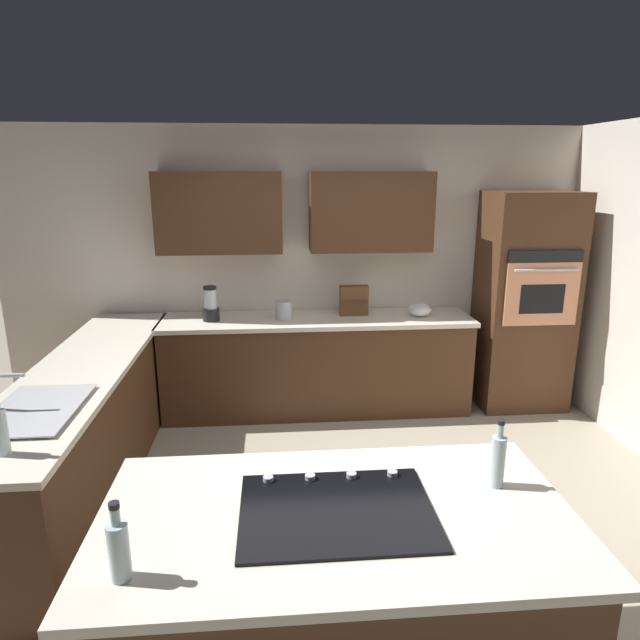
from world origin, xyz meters
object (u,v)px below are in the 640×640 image
dish_soap_bottle (1,430)px  second_bottle (498,459)px  wall_oven (525,302)px  cooktop (337,510)px  sink_unit (34,409)px  oil_bottle (119,549)px  spice_rack (354,300)px  kettle (284,310)px  blender (211,306)px  mixing_bowl (420,310)px

dish_soap_bottle → second_bottle: 2.26m
wall_oven → cooktop: size_ratio=2.66×
sink_unit → oil_bottle: oil_bottle is taller
spice_rack → oil_bottle: bearing=69.5°
kettle → dish_soap_bottle: dish_soap_bottle is taller
dish_soap_bottle → oil_bottle: size_ratio=1.10×
wall_oven → cooktop: 3.63m
kettle → second_bottle: size_ratio=0.55×
sink_unit → blender: 2.04m
wall_oven → sink_unit: (3.68, 1.89, -0.09)m
cooktop → mixing_bowl: (-1.10, -2.94, 0.05)m
oil_bottle → mixing_bowl: bearing=-119.7°
cooktop → spice_rack: 3.08m
kettle → sink_unit: bearing=52.7°
kettle → oil_bottle: 3.30m
wall_oven → spice_rack: (1.60, -0.08, 0.02)m
dish_soap_bottle → spice_rack: bearing=-129.5°
kettle → cooktop: bearing=92.9°
cooktop → blender: blender is taller
kettle → mixing_bowl: bearing=180.0°
cooktop → kettle: size_ratio=4.56×
blender → kettle: bearing=180.0°
mixing_bowl → second_bottle: (0.40, 2.81, 0.07)m
oil_bottle → cooktop: bearing=-157.8°
dish_soap_bottle → oil_bottle: 1.18m
wall_oven → blender: size_ratio=6.48×
mixing_bowl → spice_rack: spice_rack is taller
wall_oven → dish_soap_bottle: wall_oven is taller
sink_unit → blender: (-0.78, -1.88, 0.12)m
wall_oven → kettle: bearing=0.3°
mixing_bowl → oil_bottle: (1.85, 3.25, 0.05)m
blender → spice_rack: 1.30m
sink_unit → spice_rack: 2.87m
oil_bottle → second_bottle: 1.51m
mixing_bowl → spice_rack: bearing=-9.0°
wall_oven → oil_bottle: wall_oven is taller
wall_oven → mixing_bowl: bearing=0.6°
cooktop → oil_bottle: 0.81m
wall_oven → kettle: size_ratio=12.13×
mixing_bowl → oil_bottle: bearing=60.3°
blender → kettle: blender is taller
sink_unit → dish_soap_bottle: (-0.06, 0.48, 0.11)m
kettle → second_bottle: 2.94m
blender → spice_rack: size_ratio=1.13×
cooktop → kettle: (0.15, -2.94, 0.08)m
spice_rack → oil_bottle: oil_bottle is taller
sink_unit → mixing_bowl: 3.27m
dish_soap_bottle → second_bottle: size_ratio=1.03×
blender → second_bottle: 3.18m
wall_oven → sink_unit: wall_oven is taller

